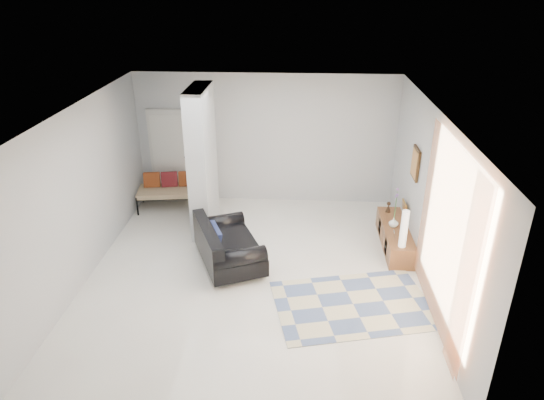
{
  "coord_description": "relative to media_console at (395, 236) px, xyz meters",
  "views": [
    {
      "loc": [
        0.71,
        -6.85,
        4.62
      ],
      "look_at": [
        0.27,
        0.6,
        1.11
      ],
      "focal_mm": 32.0,
      "sensor_mm": 36.0,
      "label": 1
    }
  ],
  "objects": [
    {
      "name": "ceiling",
      "position": [
        -2.52,
        -1.09,
        2.59
      ],
      "size": [
        6.0,
        6.0,
        0.0
      ],
      "primitive_type": "plane",
      "rotation": [
        3.14,
        0.0,
        0.0
      ],
      "color": "white",
      "rests_on": "wall_back"
    },
    {
      "name": "media_console",
      "position": [
        0.0,
        0.0,
        0.0
      ],
      "size": [
        0.45,
        1.7,
        0.8
      ],
      "color": "brown",
      "rests_on": "floor"
    },
    {
      "name": "bronze_figurine",
      "position": [
        -0.05,
        0.62,
        0.3
      ],
      "size": [
        0.11,
        0.11,
        0.21
      ],
      "primitive_type": null,
      "rotation": [
        0.0,
        0.0,
        0.04
      ],
      "color": "#332216",
      "rests_on": "media_console"
    },
    {
      "name": "loveseat",
      "position": [
        -3.03,
        -0.79,
        0.15
      ],
      "size": [
        1.46,
        1.8,
        0.76
      ],
      "rotation": [
        0.0,
        0.0,
        0.4
      ],
      "color": "silver",
      "rests_on": "floor"
    },
    {
      "name": "wall_right",
      "position": [
        0.23,
        -1.09,
        1.19
      ],
      "size": [
        0.0,
        6.0,
        6.0
      ],
      "primitive_type": "plane",
      "rotation": [
        1.57,
        0.0,
        -1.57
      ],
      "color": "#B4B7B9",
      "rests_on": "ground"
    },
    {
      "name": "partition_column",
      "position": [
        -3.62,
        0.51,
        1.19
      ],
      "size": [
        0.35,
        1.2,
        2.8
      ],
      "primitive_type": "cube",
      "color": "#A5A9AD",
      "rests_on": "floor"
    },
    {
      "name": "curtain",
      "position": [
        0.15,
        -2.24,
        1.24
      ],
      "size": [
        0.0,
        2.55,
        2.55
      ],
      "primitive_type": "plane",
      "rotation": [
        1.57,
        0.0,
        1.57
      ],
      "color": "#F98241",
      "rests_on": "wall_right"
    },
    {
      "name": "wall_left",
      "position": [
        -5.27,
        -1.09,
        1.19
      ],
      "size": [
        0.0,
        6.0,
        6.0
      ],
      "primitive_type": "plane",
      "rotation": [
        1.57,
        0.0,
        1.57
      ],
      "color": "#B4B7B9",
      "rests_on": "ground"
    },
    {
      "name": "floor",
      "position": [
        -2.52,
        -1.09,
        -0.21
      ],
      "size": [
        6.0,
        6.0,
        0.0
      ],
      "primitive_type": "plane",
      "color": "beige",
      "rests_on": "ground"
    },
    {
      "name": "area_rug",
      "position": [
        -0.92,
        -1.83,
        -0.2
      ],
      "size": [
        2.64,
        2.05,
        0.01
      ],
      "primitive_type": "cube",
      "rotation": [
        0.0,
        0.0,
        0.22
      ],
      "color": "beige",
      "rests_on": "floor"
    },
    {
      "name": "hallway_door",
      "position": [
        -4.62,
        1.87,
        0.81
      ],
      "size": [
        0.85,
        0.06,
        2.04
      ],
      "primitive_type": "cube",
      "color": "beige",
      "rests_on": "floor"
    },
    {
      "name": "wall_front",
      "position": [
        -2.52,
        -4.09,
        1.19
      ],
      "size": [
        6.0,
        0.0,
        6.0
      ],
      "primitive_type": "plane",
      "rotation": [
        -1.57,
        0.0,
        0.0
      ],
      "color": "#B4B7B9",
      "rests_on": "ground"
    },
    {
      "name": "vase",
      "position": [
        -0.05,
        0.0,
        0.29
      ],
      "size": [
        0.18,
        0.18,
        0.18
      ],
      "primitive_type": "imported",
      "rotation": [
        0.0,
        0.0,
        -0.07
      ],
      "color": "white",
      "rests_on": "media_console"
    },
    {
      "name": "cylinder_lamp",
      "position": [
        -0.02,
        -0.69,
        0.53
      ],
      "size": [
        0.12,
        0.12,
        0.67
      ],
      "primitive_type": "cylinder",
      "color": "silver",
      "rests_on": "media_console"
    },
    {
      "name": "wall_back",
      "position": [
        -2.52,
        1.91,
        1.19
      ],
      "size": [
        6.0,
        0.0,
        6.0
      ],
      "primitive_type": "plane",
      "rotation": [
        1.57,
        0.0,
        0.0
      ],
      "color": "#B4B7B9",
      "rests_on": "ground"
    },
    {
      "name": "wall_art",
      "position": [
        0.2,
        -0.0,
        1.44
      ],
      "size": [
        0.04,
        0.45,
        0.55
      ],
      "primitive_type": "cube",
      "color": "#36210E",
      "rests_on": "wall_right"
    },
    {
      "name": "daybed",
      "position": [
        -4.45,
        1.42,
        0.22
      ],
      "size": [
        1.68,
        0.89,
        0.77
      ],
      "rotation": [
        0.0,
        0.0,
        0.14
      ],
      "color": "black",
      "rests_on": "floor"
    }
  ]
}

